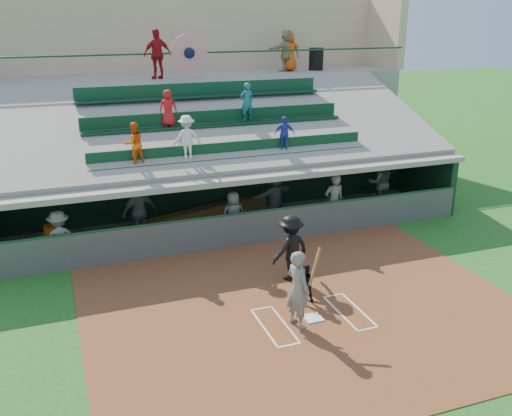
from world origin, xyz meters
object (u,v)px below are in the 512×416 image
object	(u,v)px
home_plate	(313,318)
trash_bin	(316,59)
catcher	(305,284)
white_table	(50,248)
water_cooler	(51,232)
batter_at_plate	(298,289)

from	to	relation	value
home_plate	trash_bin	distance (m)	15.49
catcher	white_table	size ratio (longest dim) A/B	1.47
home_plate	water_cooler	xyz separation A→B (m)	(-5.93, 6.08, 0.83)
home_plate	catcher	size ratio (longest dim) A/B	0.41
white_table	trash_bin	bearing A→B (deg)	38.62
batter_at_plate	white_table	size ratio (longest dim) A/B	2.74
catcher	water_cooler	world-z (taller)	catcher
catcher	trash_bin	distance (m)	14.53
catcher	batter_at_plate	bearing A→B (deg)	63.15
trash_bin	water_cooler	bearing A→B (deg)	-149.66
home_plate	white_table	size ratio (longest dim) A/B	0.60
white_table	home_plate	bearing A→B (deg)	-36.96
water_cooler	trash_bin	size ratio (longest dim) A/B	0.40
home_plate	white_table	world-z (taller)	white_table
water_cooler	trash_bin	xyz separation A→B (m)	(12.21, 7.14, 4.23)
catcher	water_cooler	size ratio (longest dim) A/B	2.62
white_table	batter_at_plate	bearing A→B (deg)	-40.11
batter_at_plate	home_plate	bearing A→B (deg)	16.96
catcher	white_table	bearing A→B (deg)	-34.62
home_plate	water_cooler	distance (m)	8.54
home_plate	water_cooler	size ratio (longest dim) A/B	1.07
batter_at_plate	water_cooler	distance (m)	8.28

